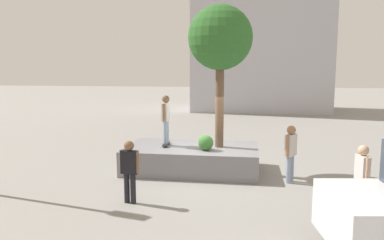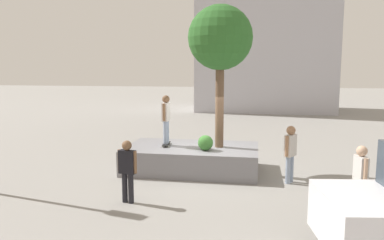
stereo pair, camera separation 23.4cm
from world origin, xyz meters
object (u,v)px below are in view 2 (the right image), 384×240
bystander_watching (360,174)px  planter_ledge (192,158)px  skateboard (166,144)px  skateboarder (166,116)px  passerby_with_bag (127,167)px  plaza_tree (220,39)px  pedestrian_crossing (290,150)px

bystander_watching → planter_ledge: bearing=-33.5°
skateboard → planter_ledge: bearing=179.1°
planter_ledge → skateboarder: 1.68m
passerby_with_bag → bystander_watching: (-5.64, -0.31, 0.00)m
plaza_tree → skateboarder: 3.09m
planter_ledge → bystander_watching: bearing=146.5°
passerby_with_bag → plaza_tree: bearing=-120.2°
pedestrian_crossing → bystander_watching: pedestrian_crossing is taller
skateboard → pedestrian_crossing: (-4.02, 0.90, 0.13)m
skateboard → skateboarder: bearing=0.0°
plaza_tree → skateboarder: bearing=2.4°
skateboard → skateboarder: (0.00, 0.00, 0.96)m
planter_ledge → plaza_tree: plaza_tree is taller
passerby_with_bag → bystander_watching: size_ratio=1.00×
planter_ledge → skateboard: 1.00m
skateboarder → bystander_watching: 6.30m
skateboarder → bystander_watching: skateboarder is taller
plaza_tree → bystander_watching: size_ratio=2.85×
skateboarder → pedestrian_crossing: size_ratio=0.95×
passerby_with_bag → skateboarder: bearing=-93.3°
plaza_tree → skateboard: 3.91m
planter_ledge → passerby_with_bag: bearing=71.9°
skateboarder → skateboard: bearing=0.0°
plaza_tree → planter_ledge: bearing=5.7°
skateboarder → plaza_tree: bearing=-177.6°
plaza_tree → bystander_watching: (-3.65, 3.11, -3.41)m
skateboard → skateboarder: size_ratio=0.50×
planter_ledge → passerby_with_bag: passerby_with_bag is taller
skateboarder → bystander_watching: bearing=150.9°
planter_ledge → plaza_tree: bearing=-174.3°
passerby_with_bag → pedestrian_crossing: bearing=-150.0°
plaza_tree → pedestrian_crossing: bearing=156.3°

